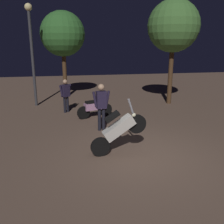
# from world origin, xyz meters

# --- Properties ---
(ground_plane) EXTENTS (40.00, 40.00, 0.00)m
(ground_plane) POSITION_xyz_m (0.00, 0.00, 0.00)
(ground_plane) COLOR brown
(motorcycle_white_foreground) EXTENTS (1.66, 0.39, 1.63)m
(motorcycle_white_foreground) POSITION_xyz_m (-0.58, 0.32, 0.74)
(motorcycle_white_foreground) COLOR black
(motorcycle_white_foreground) RESTS_ON ground_plane
(motorcycle_pink_parked_left) EXTENTS (1.61, 0.61, 1.11)m
(motorcycle_pink_parked_left) POSITION_xyz_m (-0.77, 4.19, 0.44)
(motorcycle_pink_parked_left) COLOR black
(motorcycle_pink_parked_left) RESTS_ON ground_plane
(person_rider_beside) EXTENTS (0.67, 0.29, 1.75)m
(person_rider_beside) POSITION_xyz_m (-0.75, 2.46, 1.05)
(person_rider_beside) COLOR black
(person_rider_beside) RESTS_ON ground_plane
(person_bystander_far) EXTENTS (0.59, 0.45, 1.57)m
(person_bystander_far) POSITION_xyz_m (-1.99, 5.30, 0.92)
(person_bystander_far) COLOR black
(person_bystander_far) RESTS_ON ground_plane
(streetlamp_near) EXTENTS (0.36, 0.36, 5.03)m
(streetlamp_near) POSITION_xyz_m (-3.53, 6.99, 3.19)
(streetlamp_near) COLOR #38383D
(streetlamp_near) RESTS_ON ground_plane
(tree_left_bg) EXTENTS (2.63, 2.63, 5.34)m
(tree_left_bg) POSITION_xyz_m (3.56, 6.09, 4.00)
(tree_left_bg) COLOR #4C331E
(tree_left_bg) RESTS_ON ground_plane
(tree_center_bg) EXTENTS (2.56, 2.56, 4.99)m
(tree_center_bg) POSITION_xyz_m (-1.97, 8.84, 3.69)
(tree_center_bg) COLOR #4C331E
(tree_center_bg) RESTS_ON ground_plane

